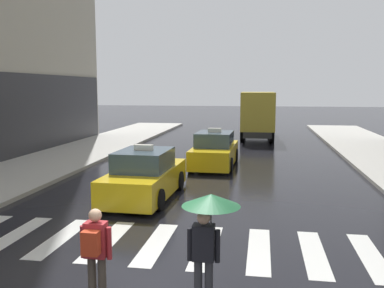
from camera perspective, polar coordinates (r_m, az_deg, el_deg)
The scene contains 6 objects.
crosswalk_markings at distance 10.17m, azimuth -1.49°, elevation -13.40°, with size 11.30×2.80×0.01m.
taxi_lead at distance 14.16m, azimuth -6.36°, elevation -4.38°, with size 2.03×4.59×1.80m.
taxi_second at distance 19.73m, azimuth 3.06°, elevation -0.96°, with size 2.01×4.58×1.80m.
box_truck at distance 30.41m, azimuth 8.78°, elevation 4.09°, with size 2.39×7.58×3.35m.
pedestrian_with_umbrella at distance 7.01m, azimuth 2.21°, elevation -10.09°, with size 0.96×0.96×1.94m.
pedestrian_with_backpack at distance 7.46m, azimuth -12.86°, elevation -13.58°, with size 0.55×0.43×1.65m.
Camera 1 is at (1.81, -6.32, 3.64)m, focal length 39.67 mm.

